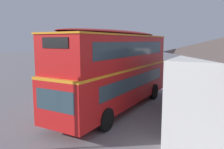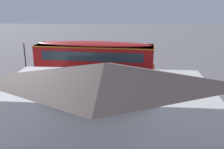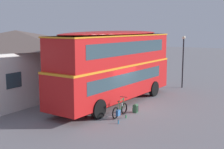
{
  "view_description": "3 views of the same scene",
  "coord_description": "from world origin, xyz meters",
  "views": [
    {
      "loc": [
        13.25,
        6.15,
        4.16
      ],
      "look_at": [
        0.1,
        0.21,
        2.0
      ],
      "focal_mm": 35.87,
      "sensor_mm": 36.0,
      "label": 1
    },
    {
      "loc": [
        -1.8,
        23.82,
        8.75
      ],
      "look_at": [
        -0.75,
        0.31,
        1.63
      ],
      "focal_mm": 42.13,
      "sensor_mm": 36.0,
      "label": 2
    },
    {
      "loc": [
        -16.12,
        -8.46,
        4.99
      ],
      "look_at": [
        -0.66,
        0.28,
        2.18
      ],
      "focal_mm": 47.71,
      "sensor_mm": 36.0,
      "label": 3
    }
  ],
  "objects": [
    {
      "name": "ground_plane",
      "position": [
        0.0,
        0.0,
        0.0
      ],
      "size": [
        120.0,
        120.0,
        0.0
      ],
      "primitive_type": "plane",
      "color": "slate"
    },
    {
      "name": "double_decker_bus",
      "position": [
        0.82,
        0.9,
        2.65
      ],
      "size": [
        11.0,
        3.52,
        4.79
      ],
      "color": "black",
      "rests_on": "ground"
    },
    {
      "name": "touring_bicycle",
      "position": [
        -1.77,
        -0.85,
        0.37
      ],
      "size": [
        1.71,
        0.46,
        1.06
      ],
      "color": "black",
      "rests_on": "ground"
    },
    {
      "name": "backpack_on_ground",
      "position": [
        -0.55,
        -1.25,
        0.27
      ],
      "size": [
        0.31,
        0.3,
        0.52
      ],
      "color": "#386642",
      "rests_on": "ground"
    },
    {
      "name": "water_bottle_green_metal",
      "position": [
        -1.83,
        -1.27,
        0.1
      ],
      "size": [
        0.07,
        0.07,
        0.21
      ],
      "color": "green",
      "rests_on": "ground"
    },
    {
      "name": "water_bottle_blue_sports",
      "position": [
        -2.91,
        -1.37,
        0.1
      ],
      "size": [
        0.07,
        0.07,
        0.22
      ],
      "color": "#338CBF",
      "rests_on": "ground"
    },
    {
      "name": "pub_building",
      "position": [
        -0.64,
        8.31,
        2.44
      ],
      "size": [
        13.56,
        7.76,
        4.8
      ],
      "color": "silver",
      "rests_on": "ground"
    },
    {
      "name": "street_lamp",
      "position": [
        8.1,
        -1.52,
        2.7
      ],
      "size": [
        0.28,
        0.28,
        4.33
      ],
      "color": "black",
      "rests_on": "ground"
    }
  ]
}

